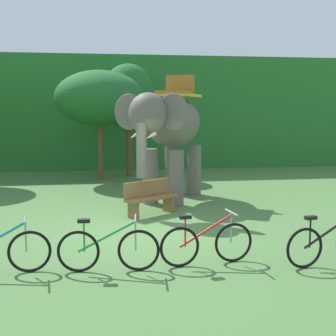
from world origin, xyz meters
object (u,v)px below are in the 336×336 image
Objects in this scene: tree_right at (100,98)px; bike_green at (108,249)px; bike_black at (329,244)px; tree_far_left at (128,97)px; bike_red at (207,243)px; elephant at (170,127)px; wooden_bench at (150,197)px.

tree_right is 2.47× the size of bike_green.
tree_right is at bearing 110.55° from bike_black.
tree_right is 10.63m from bike_green.
tree_far_left reaches higher than bike_red.
bike_green is (-1.91, -5.78, -1.82)m from elephant.
tree_far_left is at bearing 103.58° from bike_black.
tree_right is at bearing 90.77° from bike_green.
bike_black is (3.94, -10.50, -2.78)m from tree_right.
tree_far_left is (1.16, 1.01, 0.07)m from tree_right.
tree_far_left is at bearing 99.18° from elephant.
bike_black is (3.80, -0.24, 0.00)m from bike_green.
tree_right is 11.55m from bike_black.
elephant is 2.41× the size of bike_red.
tree_right is at bearing 101.47° from wooden_bench.
tree_far_left is at bearing 40.99° from tree_right.
elephant is at bearing 87.97° from bike_red.
elephant is 2.40× the size of bike_green.
bike_red is at bearing -86.48° from tree_far_left.
elephant is at bearing 71.74° from bike_green.
bike_black is at bearing -57.99° from wooden_bench.
bike_green is 1.00× the size of bike_red.
bike_red is 2.12m from bike_black.
bike_green is at bearing -95.17° from tree_far_left.
wooden_bench is at bearing -114.31° from elephant.
bike_green is at bearing -176.44° from bike_red.
elephant reaches higher than bike_red.
wooden_bench is at bearing 122.01° from bike_black.
tree_far_left is at bearing 90.82° from wooden_bench.
bike_red is at bearing 3.56° from bike_green.
bike_green is at bearing -89.23° from tree_right.
tree_far_left is 2.68× the size of bike_green.
wooden_bench is (0.10, -7.22, -2.75)m from tree_far_left.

